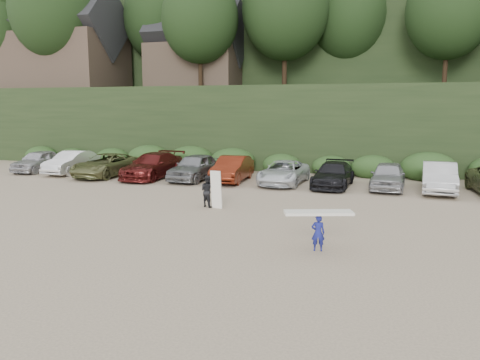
% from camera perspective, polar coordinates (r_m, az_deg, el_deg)
% --- Properties ---
extents(ground, '(120.00, 120.00, 0.00)m').
position_cam_1_polar(ground, '(17.93, 1.57, -5.77)').
color(ground, tan).
rests_on(ground, ground).
extents(hillside_backdrop, '(90.00, 41.50, 28.00)m').
position_cam_1_polar(hillside_backdrop, '(53.27, 12.21, 16.02)').
color(hillside_backdrop, black).
rests_on(hillside_backdrop, ground).
extents(parked_cars, '(40.00, 5.88, 1.64)m').
position_cam_1_polar(parked_cars, '(27.41, 6.51, 0.95)').
color(parked_cars, '#B5B4B9').
rests_on(parked_cars, ground).
extents(child_surfer, '(2.24, 1.25, 1.29)m').
position_cam_1_polar(child_surfer, '(15.07, 9.52, -5.31)').
color(child_surfer, navy).
rests_on(child_surfer, ground).
extents(adult_surfer, '(1.20, 0.80, 1.73)m').
position_cam_1_polar(adult_surfer, '(21.33, -3.88, -1.34)').
color(adult_surfer, black).
rests_on(adult_surfer, ground).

